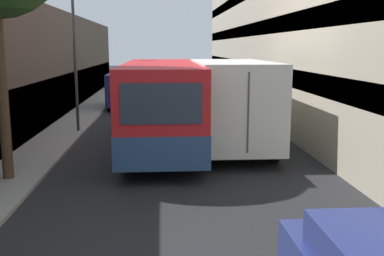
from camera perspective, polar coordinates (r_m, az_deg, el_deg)
The scene contains 7 objects.
ground_plane at distance 14.21m, azimuth -1.62°, elevation -4.19°, with size 150.00×150.00×0.00m, color #232326.
sidewalk_left at distance 14.78m, azimuth -19.98°, elevation -4.05°, with size 1.74×60.00×0.10m.
building_right_apartment at distance 15.07m, azimuth 20.45°, elevation 14.14°, with size 2.40×60.00×9.51m.
bus at distance 15.97m, azimuth -3.91°, elevation 3.21°, with size 2.52×9.67×3.00m.
box_truck at distance 16.18m, azimuth 4.65°, elevation 3.45°, with size 2.43×7.97×3.07m.
panel_van at distance 26.67m, azimuth -8.40°, elevation 4.95°, with size 1.96×4.10×2.03m.
street_lamp at distance 19.05m, azimuth -14.82°, elevation 12.78°, with size 0.36×0.80×6.25m.
Camera 1 is at (-0.53, 1.24, 3.54)m, focal length 42.00 mm.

